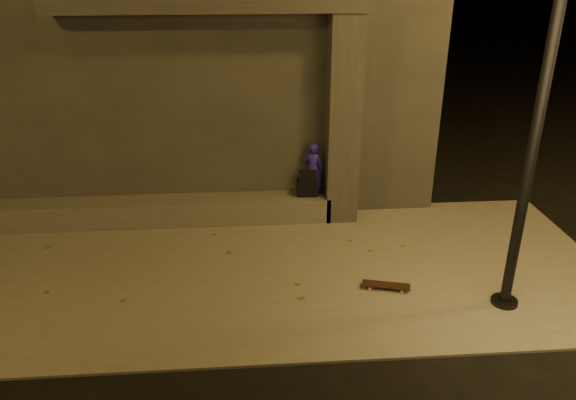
{
  "coord_description": "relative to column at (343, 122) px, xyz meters",
  "views": [
    {
      "loc": [
        0.04,
        -5.47,
        4.52
      ],
      "look_at": [
        0.62,
        2.0,
        1.18
      ],
      "focal_mm": 35.0,
      "sensor_mm": 36.0,
      "label": 1
    }
  ],
  "objects": [
    {
      "name": "ground",
      "position": [
        -1.7,
        -3.75,
        -1.84
      ],
      "size": [
        120.0,
        120.0,
        0.0
      ],
      "primitive_type": "plane",
      "color": "black",
      "rests_on": "ground"
    },
    {
      "name": "sidewalk",
      "position": [
        -1.7,
        -1.75,
        -1.82
      ],
      "size": [
        11.0,
        4.4,
        0.04
      ],
      "primitive_type": "cube",
      "color": "#646058",
      "rests_on": "ground"
    },
    {
      "name": "building",
      "position": [
        -2.7,
        2.74,
        0.77
      ],
      "size": [
        9.0,
        5.1,
        5.22
      ],
      "color": "#343230",
      "rests_on": "ground"
    },
    {
      "name": "ledge",
      "position": [
        -3.2,
        0.0,
        -1.58
      ],
      "size": [
        6.0,
        0.55,
        0.45
      ],
      "primitive_type": "cube",
      "color": "#4F4C47",
      "rests_on": "sidewalk"
    },
    {
      "name": "column",
      "position": [
        0.0,
        0.0,
        0.0
      ],
      "size": [
        0.55,
        0.55,
        3.6
      ],
      "primitive_type": "cube",
      "color": "#343230",
      "rests_on": "sidewalk"
    },
    {
      "name": "canopy",
      "position": [
        -2.2,
        0.05,
        1.94
      ],
      "size": [
        5.0,
        0.7,
        0.28
      ],
      "primitive_type": "cube",
      "color": "#343230",
      "rests_on": "column"
    },
    {
      "name": "skateboarder",
      "position": [
        -0.5,
        0.0,
        -0.86
      ],
      "size": [
        0.42,
        0.34,
        0.99
      ],
      "primitive_type": "imported",
      "rotation": [
        0.0,
        0.0,
        2.83
      ],
      "color": "#241797",
      "rests_on": "ledge"
    },
    {
      "name": "backpack",
      "position": [
        -0.6,
        0.0,
        -1.17
      ],
      "size": [
        0.37,
        0.25,
        0.51
      ],
      "rotation": [
        0.0,
        0.0,
        -0.05
      ],
      "color": "black",
      "rests_on": "ledge"
    },
    {
      "name": "skateboard",
      "position": [
        0.28,
        -2.46,
        -1.74
      ],
      "size": [
        0.71,
        0.35,
        0.08
      ],
      "rotation": [
        0.0,
        0.0,
        -0.26
      ],
      "color": "black",
      "rests_on": "sidewalk"
    }
  ]
}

